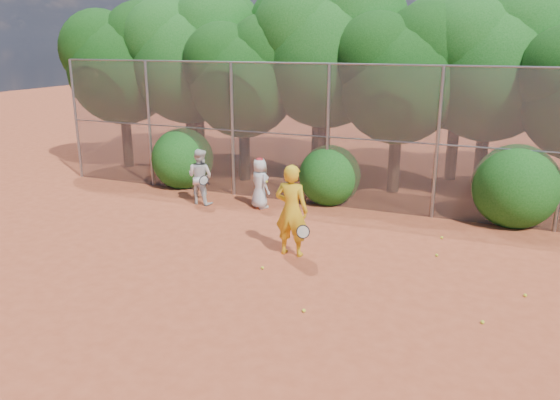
% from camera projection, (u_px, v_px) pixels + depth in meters
% --- Properties ---
extents(ground, '(80.00, 80.00, 0.00)m').
position_uv_depth(ground, '(278.00, 297.00, 10.20)').
color(ground, '#AB4526').
rests_on(ground, ground).
extents(fence_back, '(20.05, 0.09, 4.03)m').
position_uv_depth(fence_back, '(358.00, 137.00, 14.98)').
color(fence_back, gray).
rests_on(fence_back, ground).
extents(tree_0, '(4.38, 3.81, 6.00)m').
position_uv_depth(tree_0, '(123.00, 60.00, 19.68)').
color(tree_0, black).
rests_on(tree_0, ground).
extents(tree_1, '(4.64, 4.03, 6.35)m').
position_uv_depth(tree_1, '(190.00, 53.00, 19.14)').
color(tree_1, black).
rests_on(tree_1, ground).
extents(tree_2, '(3.99, 3.47, 5.47)m').
position_uv_depth(tree_2, '(245.00, 73.00, 17.76)').
color(tree_2, black).
rests_on(tree_2, ground).
extents(tree_3, '(4.89, 4.26, 6.70)m').
position_uv_depth(tree_3, '(329.00, 47.00, 17.51)').
color(tree_3, black).
rests_on(tree_3, ground).
extents(tree_4, '(4.19, 3.64, 5.73)m').
position_uv_depth(tree_4, '(402.00, 70.00, 16.24)').
color(tree_4, black).
rests_on(tree_4, ground).
extents(tree_5, '(4.51, 3.92, 6.17)m').
position_uv_depth(tree_5, '(493.00, 60.00, 15.95)').
color(tree_5, black).
rests_on(tree_5, ground).
extents(tree_9, '(4.83, 4.20, 6.62)m').
position_uv_depth(tree_9, '(198.00, 47.00, 21.50)').
color(tree_9, black).
rests_on(tree_9, ground).
extents(tree_10, '(5.15, 4.48, 7.06)m').
position_uv_depth(tree_10, '(321.00, 40.00, 19.76)').
color(tree_10, black).
rests_on(tree_10, ground).
extents(tree_11, '(4.64, 4.03, 6.35)m').
position_uv_depth(tree_11, '(463.00, 55.00, 17.70)').
color(tree_11, black).
rests_on(tree_11, ground).
extents(bush_0, '(2.00, 2.00, 2.00)m').
position_uv_depth(bush_0, '(183.00, 156.00, 17.70)').
color(bush_0, '#134D13').
rests_on(bush_0, ground).
extents(bush_1, '(1.80, 1.80, 1.80)m').
position_uv_depth(bush_1, '(330.00, 173.00, 15.89)').
color(bush_1, '#134D13').
rests_on(bush_1, ground).
extents(bush_2, '(2.20, 2.20, 2.20)m').
position_uv_depth(bush_2, '(516.00, 182.00, 14.00)').
color(bush_2, '#134D13').
rests_on(bush_2, ground).
extents(player_yellow, '(0.89, 0.58, 2.06)m').
position_uv_depth(player_yellow, '(291.00, 211.00, 11.93)').
color(player_yellow, gold).
rests_on(player_yellow, ground).
extents(player_teen, '(0.84, 0.76, 1.46)m').
position_uv_depth(player_teen, '(260.00, 183.00, 15.42)').
color(player_teen, silver).
rests_on(player_teen, ground).
extents(player_white, '(0.87, 0.74, 1.63)m').
position_uv_depth(player_white, '(200.00, 177.00, 15.80)').
color(player_white, silver).
rests_on(player_white, ground).
extents(ball_0, '(0.07, 0.07, 0.07)m').
position_uv_depth(ball_0, '(482.00, 322.00, 9.21)').
color(ball_0, yellow).
rests_on(ball_0, ground).
extents(ball_1, '(0.07, 0.07, 0.07)m').
position_uv_depth(ball_1, '(437.00, 255.00, 12.08)').
color(ball_1, yellow).
rests_on(ball_1, ground).
extents(ball_2, '(0.07, 0.07, 0.07)m').
position_uv_depth(ball_2, '(304.00, 311.00, 9.61)').
color(ball_2, yellow).
rests_on(ball_2, ground).
extents(ball_3, '(0.07, 0.07, 0.07)m').
position_uv_depth(ball_3, '(525.00, 295.00, 10.18)').
color(ball_3, yellow).
rests_on(ball_3, ground).
extents(ball_4, '(0.07, 0.07, 0.07)m').
position_uv_depth(ball_4, '(262.00, 268.00, 11.41)').
color(ball_4, yellow).
rests_on(ball_4, ground).
extents(ball_5, '(0.07, 0.07, 0.07)m').
position_uv_depth(ball_5, '(442.00, 238.00, 13.16)').
color(ball_5, yellow).
rests_on(ball_5, ground).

